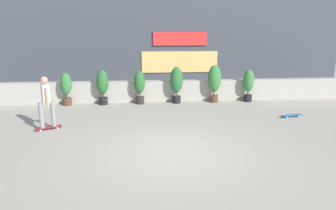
{
  "coord_description": "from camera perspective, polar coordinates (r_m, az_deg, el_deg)",
  "views": [
    {
      "loc": [
        -0.84,
        -7.69,
        3.14
      ],
      "look_at": [
        0.0,
        1.5,
        0.9
      ],
      "focal_mm": 34.02,
      "sensor_mm": 36.0,
      "label": 1
    }
  ],
  "objects": [
    {
      "name": "ground_plane",
      "position": [
        8.35,
        0.95,
        -8.45
      ],
      "size": [
        48.0,
        48.0,
        0.0
      ],
      "primitive_type": "plane",
      "color": "#A8A093"
    },
    {
      "name": "building_backdrop",
      "position": [
        17.71,
        -2.57,
        13.98
      ],
      "size": [
        20.0,
        2.08,
        6.5
      ],
      "color": "#424751",
      "rests_on": "ground"
    },
    {
      "name": "potted_plant_0",
      "position": [
        13.79,
        -17.77,
        3.09
      ],
      "size": [
        0.44,
        0.44,
        1.36
      ],
      "color": "brown",
      "rests_on": "ground"
    },
    {
      "name": "potted_plant_2",
      "position": [
        13.45,
        -5.12,
        3.61
      ],
      "size": [
        0.47,
        0.47,
        1.41
      ],
      "color": "#2D2823",
      "rests_on": "ground"
    },
    {
      "name": "skateboard_near_camera",
      "position": [
        12.36,
        21.27,
        -1.73
      ],
      "size": [
        0.82,
        0.38,
        0.08
      ],
      "color": "#266699",
      "rests_on": "ground"
    },
    {
      "name": "potted_plant_1",
      "position": [
        13.53,
        -11.65,
        3.59
      ],
      "size": [
        0.49,
        0.49,
        1.46
      ],
      "color": "black",
      "rests_on": "ground"
    },
    {
      "name": "potted_plant_4",
      "position": [
        13.8,
        8.3,
        4.36
      ],
      "size": [
        0.57,
        0.57,
        1.61
      ],
      "color": "brown",
      "rests_on": "ground"
    },
    {
      "name": "planter_wall",
      "position": [
        13.98,
        -1.68,
        2.55
      ],
      "size": [
        18.0,
        0.4,
        0.9
      ],
      "primitive_type": "cube",
      "color": "#B2ADA3",
      "rests_on": "ground"
    },
    {
      "name": "potted_plant_3",
      "position": [
        13.52,
        1.53,
        4.14
      ],
      "size": [
        0.54,
        0.54,
        1.55
      ],
      "color": "black",
      "rests_on": "ground"
    },
    {
      "name": "potted_plant_5",
      "position": [
        14.25,
        14.23,
        3.77
      ],
      "size": [
        0.46,
        0.46,
        1.4
      ],
      "color": "black",
      "rests_on": "ground"
    },
    {
      "name": "skater_by_wall_right",
      "position": [
        10.61,
        -21.02,
        0.76
      ],
      "size": [
        0.81,
        0.53,
        1.7
      ],
      "color": "maroon",
      "rests_on": "ground"
    }
  ]
}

